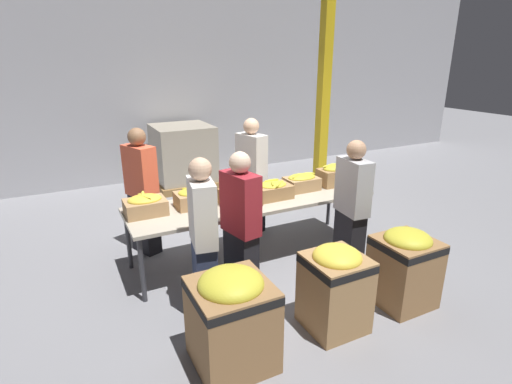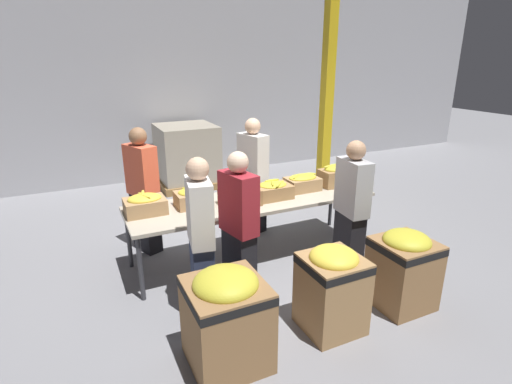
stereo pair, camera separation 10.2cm
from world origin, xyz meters
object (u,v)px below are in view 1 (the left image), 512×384
object	(u,v)px
volunteer_2	(251,176)
donation_bin_0	(232,316)
sorting_table	(253,203)
banana_box_3	(273,190)
donation_bin_2	(404,265)
volunteer_1	(241,229)
volunteer_3	(203,239)
support_pillar	(324,80)
volunteer_0	(142,193)
banana_box_2	(240,195)
banana_box_1	(193,197)
banana_box_4	(302,182)
banana_box_0	(145,205)
volunteer_4	(351,210)
donation_bin_1	(335,285)
pallet_stack_0	(183,156)
banana_box_5	(335,175)

from	to	relation	value
volunteer_2	donation_bin_0	size ratio (longest dim) A/B	1.92
sorting_table	banana_box_3	world-z (taller)	banana_box_3
donation_bin_2	banana_box_3	bearing A→B (deg)	113.48
donation_bin_0	volunteer_1	bearing A→B (deg)	60.57
sorting_table	volunteer_3	xyz separation A→B (m)	(-0.92, -0.81, 0.06)
sorting_table	support_pillar	bearing A→B (deg)	36.31
volunteer_0	volunteer_1	world-z (taller)	volunteer_0
banana_box_2	volunteer_1	bearing A→B (deg)	-114.05
banana_box_1	banana_box_4	distance (m)	1.43
donation_bin_0	donation_bin_2	world-z (taller)	donation_bin_0
banana_box_4	sorting_table	bearing A→B (deg)	-176.09
banana_box_1	volunteer_3	size ratio (longest dim) A/B	0.25
volunteer_3	donation_bin_2	distance (m)	1.99
banana_box_4	volunteer_2	distance (m)	0.79
donation_bin_0	banana_box_0	bearing A→B (deg)	99.47
banana_box_4	volunteer_0	xyz separation A→B (m)	(-1.87, 0.69, -0.07)
volunteer_3	volunteer_4	bearing A→B (deg)	-80.77
sorting_table	volunteer_2	distance (m)	0.82
volunteer_0	volunteer_4	bearing A→B (deg)	28.18
banana_box_2	volunteer_2	size ratio (longest dim) A/B	0.28
banana_box_0	volunteer_0	world-z (taller)	volunteer_0
banana_box_3	banana_box_4	world-z (taller)	banana_box_3
donation_bin_1	volunteer_1	bearing A→B (deg)	123.90
banana_box_3	volunteer_1	size ratio (longest dim) A/B	0.28
sorting_table	banana_box_0	world-z (taller)	banana_box_0
banana_box_4	pallet_stack_0	size ratio (longest dim) A/B	0.37
banana_box_2	donation_bin_2	distance (m)	1.90
banana_box_4	volunteer_0	world-z (taller)	volunteer_0
banana_box_1	donation_bin_2	xyz separation A→B (m)	(1.61, -1.67, -0.44)
banana_box_5	donation_bin_1	xyz separation A→B (m)	(-1.18, -1.60, -0.46)
banana_box_1	support_pillar	xyz separation A→B (m)	(2.77, 1.41, 1.14)
volunteer_0	donation_bin_1	xyz separation A→B (m)	(1.20, -2.31, -0.36)
banana_box_3	support_pillar	bearing A→B (deg)	40.69
sorting_table	volunteer_0	world-z (taller)	volunteer_0
volunteer_0	volunteer_3	distance (m)	1.57
volunteer_2	volunteer_1	bearing A→B (deg)	-46.18
banana_box_5	volunteer_3	world-z (taller)	volunteer_3
sorting_table	volunteer_1	bearing A→B (deg)	-124.10
banana_box_2	sorting_table	bearing A→B (deg)	22.44
banana_box_5	support_pillar	size ratio (longest dim) A/B	0.11
banana_box_1	donation_bin_0	size ratio (longest dim) A/B	0.46
volunteer_0	volunteer_3	bearing A→B (deg)	-14.21
pallet_stack_0	banana_box_3	bearing A→B (deg)	-87.55
volunteer_0	volunteer_3	size ratio (longest dim) A/B	1.02
pallet_stack_0	donation_bin_1	bearing A→B (deg)	-90.67
banana_box_4	support_pillar	distance (m)	2.29
sorting_table	banana_box_2	distance (m)	0.28
banana_box_2	volunteer_0	distance (m)	1.26
donation_bin_2	banana_box_0	bearing A→B (deg)	141.99
banana_box_3	donation_bin_2	world-z (taller)	banana_box_3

